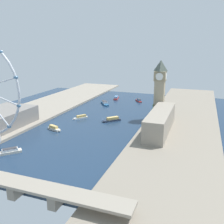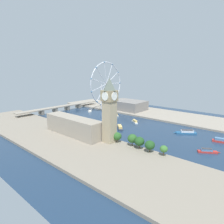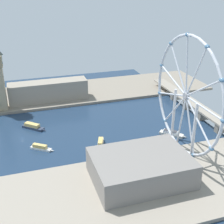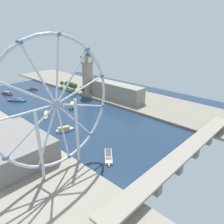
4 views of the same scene
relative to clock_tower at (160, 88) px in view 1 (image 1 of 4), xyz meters
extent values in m
plane|color=#1E334C|center=(75.72, 18.30, -43.57)|extent=(386.34, 386.34, 0.00)
cube|color=gray|center=(-32.45, 18.30, -42.07)|extent=(90.00, 520.00, 3.00)
cube|color=gray|center=(183.89, 18.30, -42.07)|extent=(90.00, 520.00, 3.00)
cube|color=tan|center=(0.00, 0.00, -15.24)|extent=(12.83, 12.83, 50.65)
cube|color=#928260|center=(0.00, 0.00, 16.38)|extent=(14.88, 14.88, 12.58)
pyramid|color=#4C564C|center=(0.00, 0.00, 29.89)|extent=(13.47, 13.47, 14.44)
cylinder|color=white|center=(0.00, 7.70, 16.38)|extent=(9.75, 0.50, 9.75)
cylinder|color=white|center=(0.00, -7.70, 16.38)|extent=(9.75, 0.50, 9.75)
cylinder|color=white|center=(7.70, 0.00, 16.38)|extent=(0.50, 9.75, 9.75)
cylinder|color=white|center=(-7.70, 0.00, 16.38)|extent=(0.50, 9.75, 9.75)
cube|color=gray|center=(-11.52, 55.80, -28.52)|extent=(22.00, 95.60, 24.09)
cylinder|color=#513823|center=(7.26, -68.10, -38.46)|extent=(0.80, 0.80, 4.21)
ellipsoid|color=#386B2D|center=(7.26, -68.10, -33.13)|extent=(8.07, 8.07, 7.26)
cylinder|color=#513823|center=(5.84, -52.60, -38.77)|extent=(0.80, 0.80, 3.59)
ellipsoid|color=#1E471E|center=(5.84, -52.60, -32.64)|extent=(10.82, 10.82, 9.74)
cylinder|color=#513823|center=(6.47, -38.99, -38.54)|extent=(0.80, 0.80, 4.05)
ellipsoid|color=#1E471E|center=(6.47, -38.99, -32.04)|extent=(11.19, 11.19, 10.07)
cylinder|color=#513823|center=(8.05, -28.27, -38.39)|extent=(0.80, 0.80, 4.36)
ellipsoid|color=#285623|center=(8.05, -28.27, -31.72)|extent=(11.22, 11.22, 10.10)
cylinder|color=#513823|center=(5.56, -7.55, -38.96)|extent=(0.80, 0.80, 3.22)
ellipsoid|color=#285623|center=(5.56, -7.55, -33.06)|extent=(10.72, 10.72, 9.65)
ellipsoid|color=teal|center=(122.63, 147.61, 50.29)|extent=(4.80, 3.20, 3.20)
ellipsoid|color=teal|center=(108.15, 147.61, 27.76)|extent=(4.80, 3.20, 3.20)
ellipsoid|color=teal|center=(108.15, 147.61, 0.98)|extent=(4.80, 3.20, 3.20)
ellipsoid|color=teal|center=(122.63, 147.61, -21.55)|extent=(4.80, 3.20, 3.20)
cube|color=gray|center=(174.32, 101.78, -30.71)|extent=(52.19, 72.54, 19.70)
cube|color=gray|center=(28.34, 212.44, -39.06)|extent=(6.00, 13.39, 9.01)
cube|color=gray|center=(59.93, 212.44, -39.06)|extent=(6.00, 13.39, 9.01)
cube|color=#235684|center=(101.81, -55.41, -42.48)|extent=(22.37, 27.27, 2.18)
cone|color=#235684|center=(92.39, -42.09, -42.48)|extent=(4.70, 5.38, 2.18)
cube|color=silver|center=(102.62, -56.56, -39.88)|extent=(15.07, 17.66, 3.02)
cube|color=#38383D|center=(102.62, -56.56, -38.10)|extent=(13.83, 16.08, 0.54)
cube|color=beige|center=(110.66, 88.19, -42.30)|extent=(19.30, 11.09, 2.53)
cone|color=beige|center=(100.45, 91.86, -42.30)|extent=(4.02, 3.52, 2.53)
cube|color=#DBB766|center=(111.54, 87.87, -39.48)|extent=(13.26, 8.26, 3.10)
cube|color=white|center=(102.38, 33.83, -42.58)|extent=(15.57, 18.92, 1.97)
cone|color=white|center=(109.33, 43.28, -42.58)|extent=(3.74, 4.09, 1.97)
cube|color=#DBB766|center=(101.78, 33.02, -40.09)|extent=(11.09, 13.19, 3.02)
cube|color=#B22D28|center=(52.62, -97.98, -42.60)|extent=(15.43, 19.96, 1.94)
cone|color=#B22D28|center=(59.12, -107.97, -42.60)|extent=(3.64, 4.15, 1.94)
cube|color=teal|center=(52.06, -97.12, -40.41)|extent=(9.98, 12.18, 2.43)
cube|color=#38383D|center=(52.06, -97.12, -38.91)|extent=(9.17, 11.08, 0.57)
cube|color=#B22D28|center=(97.65, -104.02, -42.41)|extent=(11.35, 25.89, 2.32)
cone|color=#B22D28|center=(100.61, -118.32, -42.41)|extent=(3.19, 4.90, 2.32)
cube|color=teal|center=(97.40, -102.79, -39.66)|extent=(8.71, 17.76, 3.16)
cube|color=beige|center=(114.25, 160.51, -42.34)|extent=(20.69, 21.27, 2.46)
cube|color=white|center=(113.44, 159.67, -39.96)|extent=(13.68, 13.99, 2.30)
cube|color=#38383D|center=(113.44, 159.67, -38.59)|extent=(12.51, 12.78, 0.44)
cube|color=#2D384C|center=(57.34, 30.46, -42.34)|extent=(21.34, 22.13, 2.45)
cone|color=#2D384C|center=(67.01, 40.75, -42.34)|extent=(4.78, 4.87, 2.45)
cube|color=#DBB766|center=(56.51, 29.57, -39.48)|extent=(15.02, 15.49, 3.28)
camera|label=1|loc=(-52.97, 331.08, 57.62)|focal=39.82mm
camera|label=2|loc=(-167.69, -151.51, 46.21)|focal=31.32mm
camera|label=3|loc=(352.29, 21.78, 101.95)|focal=49.07mm
camera|label=4|loc=(230.26, 274.83, 65.41)|focal=34.16mm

